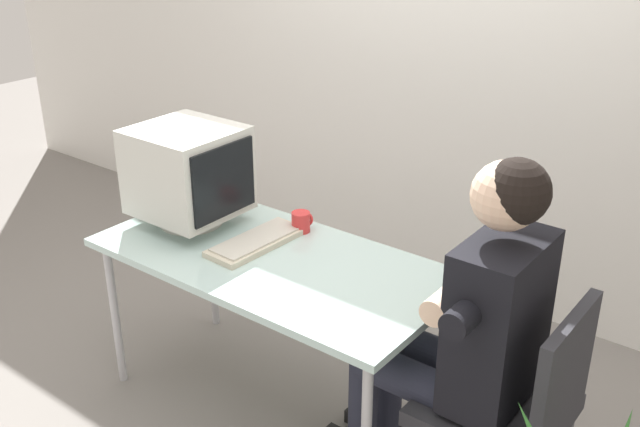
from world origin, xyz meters
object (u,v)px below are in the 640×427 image
at_px(desk, 272,268).
at_px(office_chair, 515,402).
at_px(crt_monitor, 188,172).
at_px(desk_mug, 301,222).
at_px(keyboard, 257,241).
at_px(person_seated, 468,321).

xyz_separation_m(desk, office_chair, (1.03, 0.03, -0.18)).
bearing_deg(crt_monitor, desk_mug, 27.75).
bearing_deg(keyboard, person_seated, -0.47).
bearing_deg(person_seated, keyboard, 179.53).
distance_m(desk, person_seated, 0.83).
xyz_separation_m(crt_monitor, person_seated, (1.31, 0.01, -0.23)).
bearing_deg(desk_mug, office_chair, -11.43).
height_order(desk, person_seated, person_seated).
relative_size(desk, person_seated, 1.09).
height_order(desk, keyboard, keyboard).
height_order(person_seated, desk_mug, person_seated).
bearing_deg(keyboard, desk, -18.68).
relative_size(office_chair, desk_mug, 9.79).
relative_size(crt_monitor, office_chair, 0.49).
bearing_deg(office_chair, crt_monitor, -179.81).
height_order(office_chair, desk_mug, office_chair).
relative_size(crt_monitor, keyboard, 0.96).
height_order(desk, office_chair, office_chair).
bearing_deg(crt_monitor, person_seated, 0.22).
relative_size(desk, desk_mug, 16.20).
bearing_deg(keyboard, crt_monitor, -177.97).
relative_size(keyboard, office_chair, 0.51).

